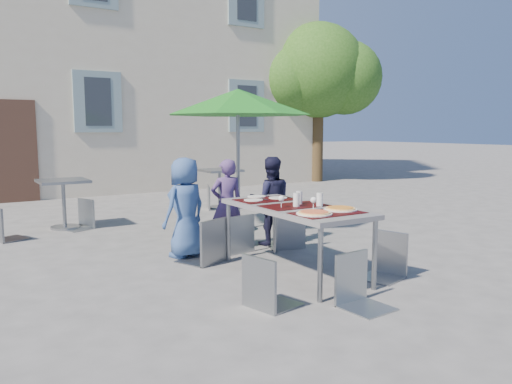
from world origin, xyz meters
TOP-DOWN VIEW (x-y plane):
  - ground at (0.00, 0.00)m, footprint 90.00×90.00m
  - building at (-0.00, 11.50)m, footprint 13.60×8.20m
  - tree at (6.55, 7.54)m, footprint 3.60×3.00m
  - dining_table at (0.10, -0.09)m, footprint 0.80×1.85m
  - pizza_near_left at (-0.07, -0.64)m, footprint 0.35×0.35m
  - pizza_near_right at (0.31, -0.58)m, footprint 0.34×0.34m
  - glassware at (0.15, -0.17)m, footprint 0.47×0.43m
  - place_settings at (0.10, 0.55)m, footprint 0.61×0.46m
  - child_0 at (-0.61, 1.21)m, footprint 0.70×0.56m
  - child_1 at (0.04, 1.34)m, footprint 0.47×0.35m
  - child_2 at (0.65, 1.22)m, footprint 0.67×0.55m
  - chair_0 at (-0.52, 0.81)m, footprint 0.59×0.59m
  - chair_1 at (0.04, 1.08)m, footprint 0.47×0.47m
  - chair_2 at (0.72, 0.94)m, footprint 0.55×0.55m
  - chair_3 at (-0.73, -0.81)m, footprint 0.48×0.48m
  - chair_4 at (0.86, -0.70)m, footprint 0.50×0.50m
  - chair_5 at (-0.00, -1.21)m, footprint 0.43×0.43m
  - patio_umbrella at (0.79, 2.33)m, footprint 2.24×2.24m
  - cafe_table_0 at (-1.53, 3.85)m, footprint 0.73×0.73m
  - bg_chair_l_0 at (-2.45, 3.40)m, footprint 0.54×0.53m
  - bg_chair_r_0 at (-1.30, 3.72)m, footprint 0.52×0.51m
  - cafe_table_1 at (1.52, 4.36)m, footprint 0.73×0.73m
  - bg_chair_l_1 at (1.36, 4.31)m, footprint 0.52×0.52m
  - bg_chair_r_1 at (2.68, 4.47)m, footprint 0.49×0.49m

SIDE VIEW (x-z plane):
  - ground at x=0.00m, z-range 0.00..0.00m
  - bg_chair_r_0 at x=-1.30m, z-range 0.07..0.95m
  - bg_chair_r_1 at x=2.68m, z-range 0.07..0.95m
  - bg_chair_l_1 at x=1.36m, z-range 0.07..0.97m
  - chair_3 at x=-0.73m, z-range 0.07..0.97m
  - chair_5 at x=0.00m, z-range 0.07..0.97m
  - chair_4 at x=0.86m, z-range 0.08..0.99m
  - bg_chair_l_0 at x=-2.45m, z-range 0.08..1.00m
  - chair_1 at x=0.04m, z-range 0.08..1.01m
  - cafe_table_0 at x=-1.53m, z-range 0.16..0.94m
  - cafe_table_1 at x=1.52m, z-range 0.16..0.94m
  - child_1 at x=0.04m, z-range 0.00..1.19m
  - chair_0 at x=-0.52m, z-range 0.09..1.10m
  - child_2 at x=0.65m, z-range 0.00..1.21m
  - chair_2 at x=0.72m, z-range 0.09..1.11m
  - child_0 at x=-0.61m, z-range 0.00..1.23m
  - dining_table at x=0.10m, z-range 0.32..1.07m
  - place_settings at x=0.10m, z-range 0.76..0.77m
  - pizza_near_right at x=0.31m, z-range 0.75..0.78m
  - pizza_near_left at x=-0.07m, z-range 0.75..0.78m
  - glassware at x=0.15m, z-range 0.75..0.90m
  - patio_umbrella at x=0.79m, z-range 0.87..3.05m
  - tree at x=6.55m, z-range 0.90..5.60m
  - building at x=0.00m, z-range -0.70..10.40m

